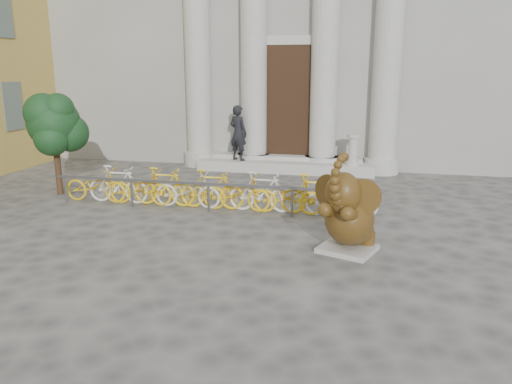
% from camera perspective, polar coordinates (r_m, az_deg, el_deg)
% --- Properties ---
extents(ground, '(80.00, 80.00, 0.00)m').
position_cam_1_polar(ground, '(8.46, -7.26, -10.14)').
color(ground, '#474442').
rests_on(ground, ground).
extents(classical_building, '(22.00, 10.70, 12.00)m').
position_cam_1_polar(classical_building, '(22.48, 6.04, 20.39)').
color(classical_building, gray).
rests_on(classical_building, ground).
extents(entrance_steps, '(6.00, 1.20, 0.36)m').
position_cam_1_polar(entrance_steps, '(17.17, 3.36, 3.00)').
color(entrance_steps, '#A8A59E').
rests_on(entrance_steps, ground).
extents(elephant_statue, '(1.32, 1.57, 1.97)m').
position_cam_1_polar(elephant_statue, '(9.61, 10.50, -2.71)').
color(elephant_statue, '#A8A59E').
rests_on(elephant_statue, ground).
extents(bike_rack, '(8.25, 0.53, 1.00)m').
position_cam_1_polar(bike_rack, '(12.48, -5.08, 0.30)').
color(bike_rack, slate).
rests_on(bike_rack, ground).
extents(tree, '(1.61, 1.47, 2.80)m').
position_cam_1_polar(tree, '(14.72, -22.05, 7.17)').
color(tree, '#332114').
rests_on(tree, ground).
extents(pedestrian, '(0.81, 0.69, 1.88)m').
position_cam_1_polar(pedestrian, '(17.09, -2.05, 6.76)').
color(pedestrian, black).
rests_on(pedestrian, entrance_steps).
extents(balustrade_post, '(0.41, 0.41, 1.01)m').
position_cam_1_polar(balustrade_post, '(16.55, 11.00, 4.62)').
color(balustrade_post, '#A8A59E').
rests_on(balustrade_post, entrance_steps).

